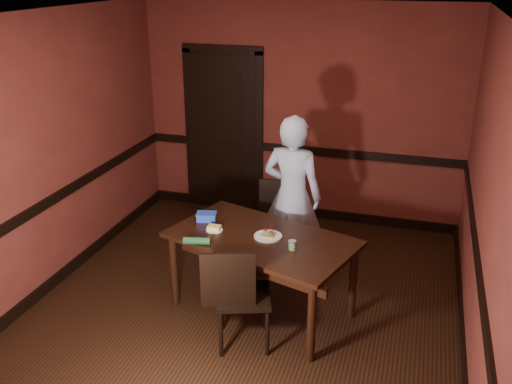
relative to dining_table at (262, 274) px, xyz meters
The scene contains 22 objects.
floor 0.42m from the dining_table, behind, with size 4.00×4.50×0.01m, color black.
ceiling 2.32m from the dining_table, behind, with size 4.00×4.50×0.01m, color beige.
wall_back 2.48m from the dining_table, 94.26° to the left, with size 4.00×0.02×2.70m, color maroon.
wall_front 2.43m from the dining_table, 94.37° to the right, with size 4.00×0.02×2.70m, color maroon.
wall_left 2.37m from the dining_table, behind, with size 0.02×4.50×2.70m, color maroon.
wall_right 2.07m from the dining_table, ahead, with size 0.02×4.50×2.70m, color maroon.
dado_back 2.33m from the dining_table, 94.29° to the left, with size 4.00×0.03×0.10m, color black.
dado_left 2.21m from the dining_table, behind, with size 0.03×4.50×0.10m, color black.
dado_right 1.89m from the dining_table, ahead, with size 0.03×4.50×0.10m, color black.
baseboard_back 2.29m from the dining_table, 94.29° to the left, with size 4.00×0.03×0.12m, color black.
baseboard_left 2.18m from the dining_table, behind, with size 0.03×4.50×0.12m, color black.
baseboard_right 1.84m from the dining_table, ahead, with size 0.03×4.50×0.12m, color black.
door 2.63m from the dining_table, 117.54° to the left, with size 1.05×0.07×2.20m.
dining_table is the anchor object (origin of this frame).
chair_far 0.85m from the dining_table, 98.48° to the left, with size 0.44×0.44×0.94m, color black, non-canonical shape.
chair_near 0.52m from the dining_table, 91.22° to the right, with size 0.45×0.45×0.96m, color black, non-canonical shape.
person 0.98m from the dining_table, 85.02° to the left, with size 0.62×0.41×1.70m, color silver.
sandwich_plate 0.41m from the dining_table, 10.31° to the left, with size 0.25×0.25×0.06m.
sauce_jar 0.56m from the dining_table, 26.35° to the right, with size 0.07×0.07×0.08m.
cheese_saucer 0.61m from the dining_table, behind, with size 0.16×0.16×0.05m.
food_tub 0.77m from the dining_table, 163.04° to the left, with size 0.21×0.17×0.08m.
wrapped_veg 0.73m from the dining_table, 148.99° to the right, with size 0.07×0.07×0.24m, color #174622.
Camera 1 is at (1.46, -4.48, 3.07)m, focal length 40.00 mm.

